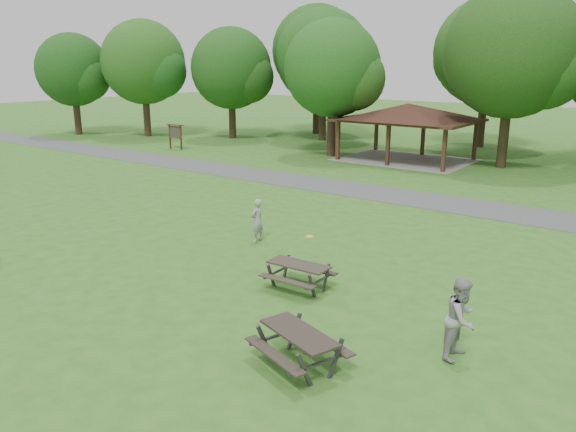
{
  "coord_description": "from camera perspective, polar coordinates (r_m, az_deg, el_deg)",
  "views": [
    {
      "loc": [
        12.03,
        -10.82,
        6.38
      ],
      "look_at": [
        1.0,
        4.0,
        1.3
      ],
      "focal_mm": 35.0,
      "sensor_mm": 36.0,
      "label": 1
    }
  ],
  "objects": [
    {
      "name": "ground",
      "position": [
        17.39,
        -10.64,
        -6.42
      ],
      "size": [
        160.0,
        160.0,
        0.0
      ],
      "primitive_type": "plane",
      "color": "#30671D",
      "rests_on": "ground"
    },
    {
      "name": "asphalt_path",
      "position": [
        28.31,
        10.53,
        2.11
      ],
      "size": [
        120.0,
        3.2,
        0.02
      ],
      "primitive_type": "cube",
      "color": "#4A4A4C",
      "rests_on": "ground"
    },
    {
      "name": "pavilion",
      "position": [
        38.48,
        12.09,
        10.09
      ],
      "size": [
        8.6,
        7.01,
        3.76
      ],
      "color": "#3A2115",
      "rests_on": "ground"
    },
    {
      "name": "notice_board",
      "position": [
        43.39,
        -11.4,
        8.36
      ],
      "size": [
        1.6,
        0.3,
        1.88
      ],
      "color": "#371F14",
      "rests_on": "ground"
    },
    {
      "name": "tree_row_a",
      "position": [
        51.72,
        -14.38,
        14.66
      ],
      "size": [
        7.56,
        7.2,
        9.97
      ],
      "color": "#322116",
      "rests_on": "ground"
    },
    {
      "name": "tree_row_b",
      "position": [
        49.06,
        -5.7,
        14.46
      ],
      "size": [
        7.14,
        6.8,
        9.28
      ],
      "color": "black",
      "rests_on": "ground"
    },
    {
      "name": "tree_row_c",
      "position": [
        47.54,
        3.75,
        15.53
      ],
      "size": [
        8.19,
        7.8,
        10.67
      ],
      "color": "black",
      "rests_on": "ground"
    },
    {
      "name": "tree_row_d",
      "position": [
        39.39,
        4.68,
        14.43
      ],
      "size": [
        6.93,
        6.6,
        9.27
      ],
      "color": "#301E15",
      "rests_on": "ground"
    },
    {
      "name": "tree_row_e",
      "position": [
        37.2,
        21.96,
        14.92
      ],
      "size": [
        8.4,
        8.0,
        11.02
      ],
      "color": "#2E2114",
      "rests_on": "ground"
    },
    {
      "name": "tree_deep_a",
      "position": [
        52.12,
        3.07,
        16.17
      ],
      "size": [
        8.4,
        8.0,
        11.38
      ],
      "color": "black",
      "rests_on": "ground"
    },
    {
      "name": "tree_deep_b",
      "position": [
        46.01,
        19.75,
        15.14
      ],
      "size": [
        8.4,
        8.0,
        11.13
      ],
      "color": "#332016",
      "rests_on": "ground"
    },
    {
      "name": "tree_flank_left",
      "position": [
        54.8,
        -20.93,
        13.5
      ],
      "size": [
        6.72,
        6.4,
        8.93
      ],
      "color": "#311F16",
      "rests_on": "ground"
    },
    {
      "name": "picnic_table_middle",
      "position": [
        16.28,
        1.07,
        -5.49
      ],
      "size": [
        1.88,
        1.54,
        0.79
      ],
      "color": "#2F2822",
      "rests_on": "ground"
    },
    {
      "name": "picnic_table_far",
      "position": [
        12.32,
        1.13,
        -12.48
      ],
      "size": [
        2.34,
        2.1,
        0.85
      ],
      "color": "black",
      "rests_on": "ground"
    },
    {
      "name": "frisbee_in_flight",
      "position": [
        17.46,
        2.23,
        -2.09
      ],
      "size": [
        0.26,
        0.26,
        0.02
      ],
      "color": "yellow",
      "rests_on": "ground"
    },
    {
      "name": "frisbee_thrower",
      "position": [
        20.53,
        -3.14,
        -0.44
      ],
      "size": [
        0.39,
        0.59,
        1.59
      ],
      "primitive_type": "imported",
      "rotation": [
        0.0,
        0.0,
        -1.55
      ],
      "color": "#9D9DA0",
      "rests_on": "ground"
    },
    {
      "name": "frisbee_catcher",
      "position": [
        13.1,
        17.21,
        -9.94
      ],
      "size": [
        0.76,
        0.95,
        1.86
      ],
      "primitive_type": "imported",
      "rotation": [
        0.0,
        0.0,
        1.51
      ],
      "color": "#98989B",
      "rests_on": "ground"
    }
  ]
}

